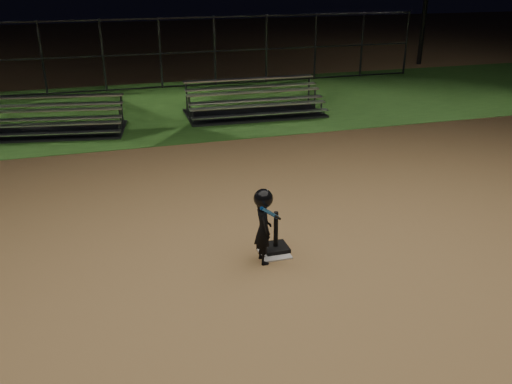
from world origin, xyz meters
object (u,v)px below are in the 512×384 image
batting_tee (276,243)px  bleacher_left (54,126)px  bleacher_right (254,108)px  child_batter (263,224)px  home_plate (274,253)px

batting_tee → bleacher_left: 8.68m
bleacher_left → bleacher_right: size_ratio=0.95×
batting_tee → bleacher_left: (-3.61, 7.89, 0.05)m
batting_tee → bleacher_right: size_ratio=0.16×
child_batter → home_plate: bearing=-55.8°
home_plate → batting_tee: bearing=62.8°
home_plate → batting_tee: batting_tee is taller
batting_tee → child_batter: bearing=-137.3°
bleacher_left → bleacher_right: bleacher_right is taller
home_plate → child_batter: 0.68m
batting_tee → bleacher_left: bearing=114.6°
child_batter → bleacher_right: (2.37, 8.48, -0.42)m
batting_tee → home_plate: bearing=-117.2°
bleacher_right → child_batter: bearing=-103.8°
bleacher_right → batting_tee: bearing=-102.4°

